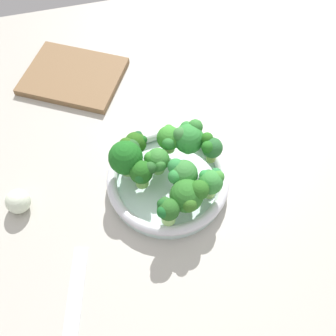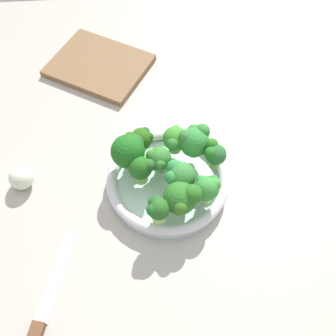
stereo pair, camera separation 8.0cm
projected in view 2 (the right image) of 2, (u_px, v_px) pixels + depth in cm
name	position (u px, v px, depth cm)	size (l,w,h in cm)	color
ground_plane	(161.00, 195.00, 86.06)	(130.00, 130.00, 2.50)	#B5B1A5
bowl	(168.00, 181.00, 84.21)	(24.41, 24.41, 3.76)	silver
broccoli_floret_0	(175.00, 139.00, 83.12)	(4.90, 5.76, 6.15)	#81B454
broccoli_floret_1	(179.00, 175.00, 77.89)	(5.85, 5.98, 6.76)	#95CC68
broccoli_floret_2	(129.00, 150.00, 80.35)	(6.59, 6.83, 8.04)	#82BA5B
broccoli_floret_3	(214.00, 153.00, 80.83)	(4.45, 4.89, 6.26)	#86B14E
broccoli_floret_4	(182.00, 199.00, 75.31)	(7.14, 6.75, 7.16)	#92C25F
broccoli_floret_5	(141.00, 169.00, 79.01)	(5.15, 4.82, 6.31)	#85C057
broccoli_floret_6	(142.00, 139.00, 83.91)	(4.63, 4.47, 5.33)	#97C765
broccoli_floret_7	(207.00, 188.00, 76.70)	(4.99, 4.62, 6.34)	#97D76B
broccoli_floret_8	(194.00, 140.00, 82.28)	(6.32, 6.25, 7.07)	#94C86F
broccoli_floret_9	(160.00, 159.00, 81.00)	(5.21, 5.07, 5.64)	#83C763
broccoli_floret_10	(158.00, 209.00, 74.39)	(4.25, 4.26, 6.14)	#9AD772
knife	(40.00, 323.00, 70.58)	(9.17, 26.32, 1.50)	silver
cutting_board	(99.00, 65.00, 103.88)	(22.54, 17.81, 1.60)	brown
garlic_bulb	(21.00, 178.00, 84.05)	(4.84, 4.84, 4.84)	silver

